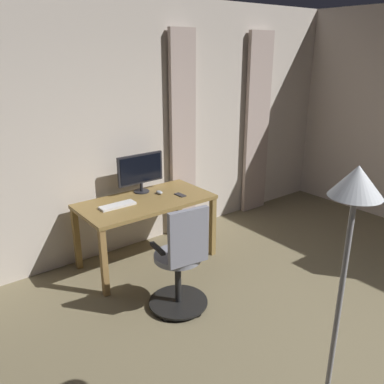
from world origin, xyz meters
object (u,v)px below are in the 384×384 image
at_px(office_chair, 181,263).
at_px(floor_lamp, 348,243).
at_px(computer_monitor, 141,170).
at_px(computer_keyboard, 117,205).
at_px(cell_phone_face_up, 180,195).
at_px(computer_mouse, 159,192).
at_px(desk, 146,208).

relative_size(office_chair, floor_lamp, 0.59).
bearing_deg(computer_monitor, computer_keyboard, 29.31).
height_order(computer_monitor, floor_lamp, floor_lamp).
distance_m(cell_phone_face_up, floor_lamp, 2.70).
height_order(computer_mouse, cell_phone_face_up, computer_mouse).
height_order(computer_keyboard, computer_mouse, computer_mouse).
height_order(desk, computer_monitor, computer_monitor).
bearing_deg(computer_keyboard, cell_phone_face_up, 170.25).
bearing_deg(cell_phone_face_up, floor_lamp, 69.71).
bearing_deg(computer_keyboard, floor_lamp, 88.82).
height_order(desk, computer_keyboard, computer_keyboard).
bearing_deg(office_chair, cell_phone_face_up, 61.90).
xyz_separation_m(computer_monitor, cell_phone_face_up, (-0.28, 0.37, -0.25)).
bearing_deg(computer_keyboard, office_chair, 95.79).
relative_size(desk, computer_mouse, 14.61).
relative_size(computer_keyboard, floor_lamp, 0.21).
xyz_separation_m(office_chair, cell_phone_face_up, (-0.62, -0.87, 0.27)).
distance_m(computer_keyboard, computer_mouse, 0.57).
relative_size(computer_monitor, computer_mouse, 5.71).
distance_m(desk, cell_phone_face_up, 0.42).
bearing_deg(desk, computer_monitor, -111.90).
bearing_deg(computer_mouse, floor_lamp, 77.06).
distance_m(desk, floor_lamp, 2.75).
bearing_deg(office_chair, computer_mouse, 73.83).
xyz_separation_m(desk, computer_keyboard, (0.34, -0.01, 0.10)).
xyz_separation_m(office_chair, computer_monitor, (-0.34, -1.24, 0.52)).
relative_size(desk, office_chair, 1.38).
relative_size(desk, cell_phone_face_up, 10.15).
relative_size(computer_mouse, floor_lamp, 0.06).
height_order(desk, floor_lamp, floor_lamp).
height_order(computer_monitor, computer_mouse, computer_monitor).
xyz_separation_m(computer_monitor, floor_lamp, (0.49, 2.88, 0.38)).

